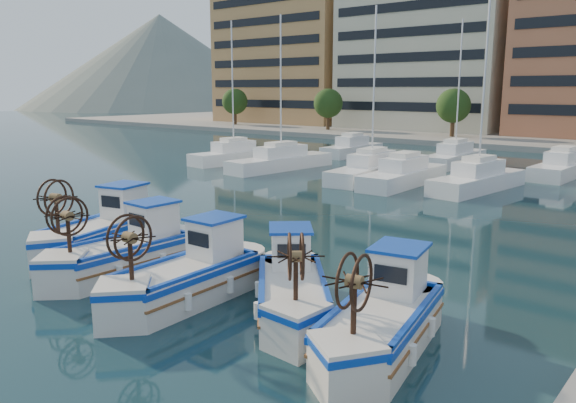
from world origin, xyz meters
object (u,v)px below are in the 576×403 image
object	(u,v)px
fishing_boat_a	(104,230)
fishing_boat_c	(189,274)
fishing_boat_e	(384,317)
fishing_boat_d	(292,287)
fishing_boat_b	(128,250)

from	to	relation	value
fishing_boat_a	fishing_boat_c	bearing A→B (deg)	-25.13
fishing_boat_c	fishing_boat_e	world-z (taller)	fishing_boat_c
fishing_boat_a	fishing_boat_d	distance (m)	9.26
fishing_boat_a	fishing_boat_e	distance (m)	12.30
fishing_boat_c	fishing_boat_d	bearing A→B (deg)	18.85
fishing_boat_a	fishing_boat_b	bearing A→B (deg)	-32.20
fishing_boat_a	fishing_boat_b	distance (m)	3.01
fishing_boat_b	fishing_boat_e	bearing A→B (deg)	4.55
fishing_boat_a	fishing_boat_b	xyz separation A→B (m)	(2.86, -0.94, -0.05)
fishing_boat_a	fishing_boat_c	xyz separation A→B (m)	(6.31, -1.24, -0.05)
fishing_boat_a	fishing_boat_c	world-z (taller)	fishing_boat_a
fishing_boat_b	fishing_boat_d	world-z (taller)	fishing_boat_b
fishing_boat_b	fishing_boat_c	size ratio (longest dim) A/B	1.00
fishing_boat_e	fishing_boat_b	bearing A→B (deg)	172.17
fishing_boat_a	fishing_boat_d	bearing A→B (deg)	-14.55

